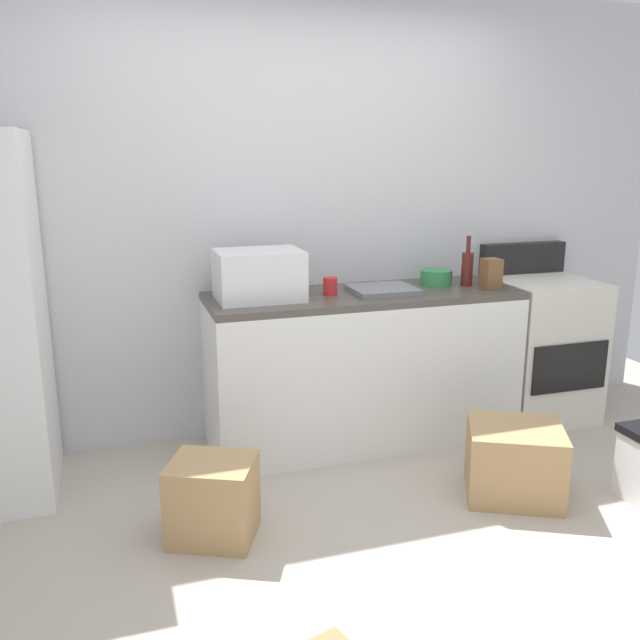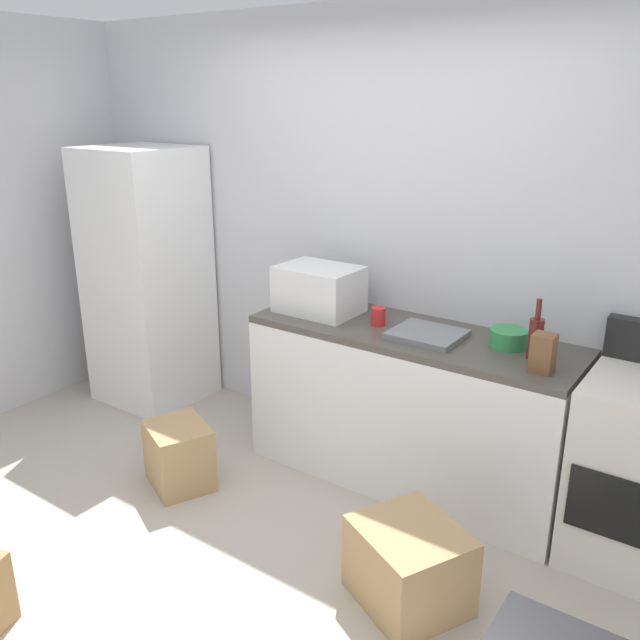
# 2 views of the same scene
# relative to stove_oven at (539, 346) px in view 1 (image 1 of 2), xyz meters

# --- Properties ---
(ground_plane) EXTENTS (6.00, 6.00, 0.00)m
(ground_plane) POSITION_rel_stove_oven_xyz_m (-1.52, -1.21, -0.47)
(ground_plane) COLOR #B2A899
(wall_back) EXTENTS (5.00, 0.10, 2.60)m
(wall_back) POSITION_rel_stove_oven_xyz_m (-1.52, 0.34, 0.83)
(wall_back) COLOR silver
(wall_back) RESTS_ON ground_plane
(kitchen_counter) EXTENTS (1.80, 0.60, 0.90)m
(kitchen_counter) POSITION_rel_stove_oven_xyz_m (-1.22, -0.01, -0.02)
(kitchen_counter) COLOR white
(kitchen_counter) RESTS_ON ground_plane
(stove_oven) EXTENTS (0.60, 0.61, 1.10)m
(stove_oven) POSITION_rel_stove_oven_xyz_m (0.00, 0.00, 0.00)
(stove_oven) COLOR silver
(stove_oven) RESTS_ON ground_plane
(microwave) EXTENTS (0.46, 0.34, 0.27)m
(microwave) POSITION_rel_stove_oven_xyz_m (-1.83, -0.01, 0.57)
(microwave) COLOR white
(microwave) RESTS_ON kitchen_counter
(sink_basin) EXTENTS (0.36, 0.32, 0.03)m
(sink_basin) POSITION_rel_stove_oven_xyz_m (-1.12, -0.03, 0.45)
(sink_basin) COLOR slate
(sink_basin) RESTS_ON kitchen_counter
(wine_bottle) EXTENTS (0.07, 0.07, 0.30)m
(wine_bottle) POSITION_rel_stove_oven_xyz_m (-0.56, -0.01, 0.54)
(wine_bottle) COLOR #591E19
(wine_bottle) RESTS_ON kitchen_counter
(coffee_mug) EXTENTS (0.08, 0.08, 0.10)m
(coffee_mug) POSITION_rel_stove_oven_xyz_m (-1.43, -0.02, 0.48)
(coffee_mug) COLOR red
(coffee_mug) RESTS_ON kitchen_counter
(knife_block) EXTENTS (0.10, 0.10, 0.18)m
(knife_block) POSITION_rel_stove_oven_xyz_m (-0.48, -0.15, 0.52)
(knife_block) COLOR brown
(knife_block) RESTS_ON kitchen_counter
(mixing_bowl) EXTENTS (0.19, 0.19, 0.09)m
(mixing_bowl) POSITION_rel_stove_oven_xyz_m (-0.72, 0.08, 0.48)
(mixing_bowl) COLOR #338C4C
(mixing_bowl) RESTS_ON kitchen_counter
(cardboard_box_medium) EXTENTS (0.59, 0.57, 0.37)m
(cardboard_box_medium) POSITION_rel_stove_oven_xyz_m (-0.74, -0.88, -0.28)
(cardboard_box_medium) COLOR tan
(cardboard_box_medium) RESTS_ON ground_plane
(cardboard_box_small) EXTENTS (0.46, 0.43, 0.37)m
(cardboard_box_small) POSITION_rel_stove_oven_xyz_m (-2.24, -0.80, -0.28)
(cardboard_box_small) COLOR tan
(cardboard_box_small) RESTS_ON ground_plane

